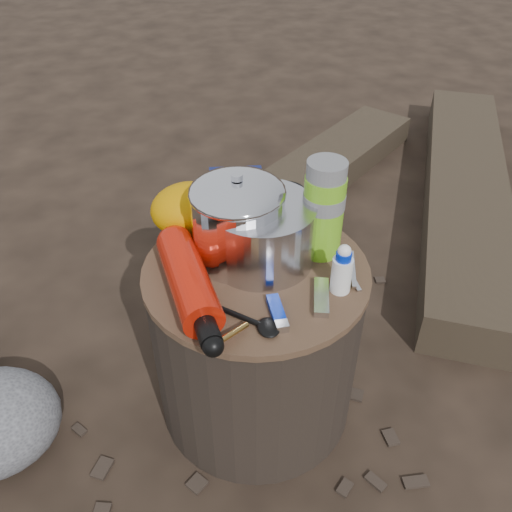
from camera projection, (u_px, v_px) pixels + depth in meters
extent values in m
plane|color=black|center=(256.00, 398.00, 1.41)|extent=(60.00, 60.00, 0.00)
cylinder|color=black|center=(256.00, 340.00, 1.27)|extent=(0.48, 0.48, 0.45)
cube|color=#31271D|center=(465.00, 189.00, 2.11)|extent=(1.04, 1.66, 0.14)
cube|color=#31271D|center=(309.00, 177.00, 2.21)|extent=(1.19, 1.07, 0.11)
cylinder|color=#BABAC1|center=(262.00, 233.00, 1.12)|extent=(0.23, 0.23, 0.14)
cylinder|color=silver|center=(238.00, 220.00, 1.11)|extent=(0.19, 0.19, 0.19)
cylinder|color=#6BB41D|center=(323.00, 209.00, 1.12)|extent=(0.09, 0.09, 0.22)
cylinder|color=black|center=(287.00, 211.00, 1.21)|extent=(0.07, 0.07, 0.11)
ellipsoid|color=#C88300|center=(190.00, 209.00, 1.21)|extent=(0.18, 0.14, 0.12)
cube|color=#0C144A|center=(236.00, 199.00, 1.21)|extent=(0.12, 0.04, 0.15)
cube|color=#0324B9|center=(276.00, 309.00, 1.03)|extent=(0.02, 0.09, 0.02)
cube|color=silver|center=(321.00, 297.00, 1.05)|extent=(0.06, 0.11, 0.01)
cylinder|color=white|center=(342.00, 271.00, 1.05)|extent=(0.04, 0.04, 0.10)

